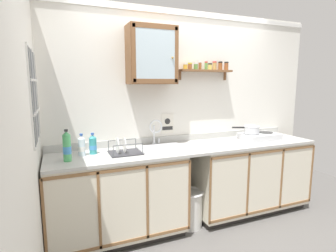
% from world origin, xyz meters
% --- Properties ---
extents(floor, '(6.19, 6.19, 0.00)m').
position_xyz_m(floor, '(0.00, 0.00, 0.00)').
color(floor, '#565451').
rests_on(floor, ground).
extents(back_wall, '(3.79, 0.07, 2.51)m').
position_xyz_m(back_wall, '(0.00, 0.58, 1.26)').
color(back_wall, silver).
rests_on(back_wall, ground).
extents(side_wall_left, '(0.05, 3.36, 2.51)m').
position_xyz_m(side_wall_left, '(-1.62, -0.32, 1.25)').
color(side_wall_left, silver).
rests_on(side_wall_left, ground).
extents(lower_cabinet_run, '(1.41, 0.64, 0.90)m').
position_xyz_m(lower_cabinet_run, '(-0.88, 0.24, 0.45)').
color(lower_cabinet_run, black).
rests_on(lower_cabinet_run, ground).
extents(lower_cabinet_run_right, '(1.54, 0.64, 0.90)m').
position_xyz_m(lower_cabinet_run_right, '(0.82, 0.24, 0.45)').
color(lower_cabinet_run_right, black).
rests_on(lower_cabinet_run_right, ground).
extents(countertop, '(3.15, 0.66, 0.03)m').
position_xyz_m(countertop, '(0.00, 0.24, 0.91)').
color(countertop, '#B2B2AD').
rests_on(countertop, lower_cabinet_run).
extents(backsplash, '(3.15, 0.02, 0.08)m').
position_xyz_m(backsplash, '(0.00, 0.55, 0.97)').
color(backsplash, '#B2B2AD').
rests_on(backsplash, countertop).
extents(sink, '(0.51, 0.47, 0.43)m').
position_xyz_m(sink, '(-0.36, 0.28, 0.91)').
color(sink, silver).
rests_on(sink, countertop).
extents(hot_plate_stove, '(0.48, 0.32, 0.08)m').
position_xyz_m(hot_plate_stove, '(0.99, 0.26, 0.97)').
color(hot_plate_stove, silver).
rests_on(hot_plate_stove, countertop).
extents(saucepan, '(0.34, 0.20, 0.10)m').
position_xyz_m(saucepan, '(0.87, 0.29, 1.06)').
color(saucepan, silver).
rests_on(saucepan, hot_plate_stove).
extents(bottle_detergent_teal_0, '(0.08, 0.08, 0.22)m').
position_xyz_m(bottle_detergent_teal_0, '(-1.10, 0.34, 1.02)').
color(bottle_detergent_teal_0, teal).
rests_on(bottle_detergent_teal_0, countertop).
extents(bottle_water_clear_1, '(0.07, 0.07, 0.22)m').
position_xyz_m(bottle_water_clear_1, '(-1.21, 0.31, 1.02)').
color(bottle_water_clear_1, silver).
rests_on(bottle_water_clear_1, countertop).
extents(bottle_soda_green_2, '(0.07, 0.07, 0.30)m').
position_xyz_m(bottle_soda_green_2, '(-1.35, 0.15, 1.06)').
color(bottle_soda_green_2, '#4CB266').
rests_on(bottle_soda_green_2, countertop).
extents(dish_rack, '(0.32, 0.28, 0.17)m').
position_xyz_m(dish_rack, '(-0.80, 0.23, 0.96)').
color(dish_rack, '#333338').
rests_on(dish_rack, countertop).
extents(wall_cabinet, '(0.53, 0.29, 0.62)m').
position_xyz_m(wall_cabinet, '(-0.42, 0.42, 1.95)').
color(wall_cabinet, brown).
extents(spice_shelf, '(0.70, 0.14, 0.23)m').
position_xyz_m(spice_shelf, '(0.31, 0.49, 1.82)').
color(spice_shelf, brown).
extents(warning_sign, '(0.16, 0.01, 0.24)m').
position_xyz_m(warning_sign, '(-0.18, 0.55, 1.16)').
color(warning_sign, silver).
extents(window, '(0.03, 0.71, 0.78)m').
position_xyz_m(window, '(-1.59, 0.07, 1.54)').
color(window, '#262D38').
extents(trash_bin, '(0.31, 0.31, 0.43)m').
position_xyz_m(trash_bin, '(-0.07, 0.15, 0.23)').
color(trash_bin, silver).
rests_on(trash_bin, ground).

